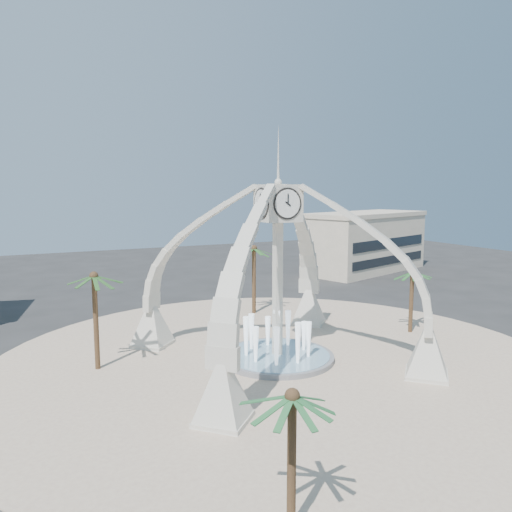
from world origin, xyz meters
name	(u,v)px	position (x,y,z in m)	size (l,w,h in m)	color
ground	(277,360)	(0.00, 0.00, 0.00)	(140.00, 140.00, 0.00)	#282828
plaza	(277,360)	(0.00, 0.00, 0.03)	(40.00, 40.00, 0.06)	beige
clock_tower	(278,269)	(0.00, 0.00, 6.49)	(17.94, 17.94, 16.30)	beige
fountain	(277,356)	(0.00, 0.00, 0.29)	(8.00, 8.00, 3.62)	gray
building_ne	(366,242)	(30.00, 28.00, 4.31)	(21.87, 14.17, 8.60)	beige
palm_east	(412,273)	(13.30, 1.01, 5.08)	(4.09, 4.09, 5.84)	brown
palm_west	(94,278)	(-11.67, 3.71, 6.25)	(4.70, 4.70, 7.04)	brown
palm_north	(254,249)	(4.35, 12.63, 6.26)	(5.04, 5.04, 7.11)	brown
palm_south	(292,398)	(-8.14, -15.88, 4.99)	(4.41, 4.41, 5.71)	brown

